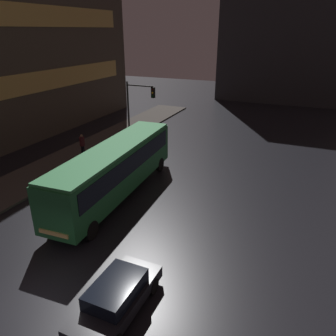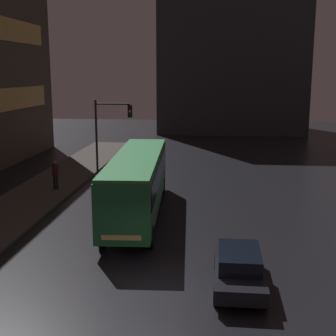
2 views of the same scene
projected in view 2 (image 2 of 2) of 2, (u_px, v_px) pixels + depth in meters
name	position (u px, v px, depth m)	size (l,w,h in m)	color
ground_plane	(157.00, 296.00, 15.92)	(120.00, 120.00, 0.00)	black
sidewalk_left	(22.00, 205.00, 26.54)	(4.00, 48.00, 0.15)	#47423D
building_far_backdrop	(232.00, 48.00, 59.60)	(18.07, 12.00, 21.16)	#2D2D33
bus_near	(137.00, 179.00, 24.50)	(3.00, 12.15, 3.27)	#236B38
car_taxi	(239.00, 268.00, 16.51)	(1.78, 4.22, 1.36)	black
pedestrian_mid	(55.00, 172.00, 29.70)	(0.57, 0.57, 1.84)	black
traffic_light_main	(109.00, 125.00, 33.90)	(2.74, 0.35, 5.55)	#2D2D2D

